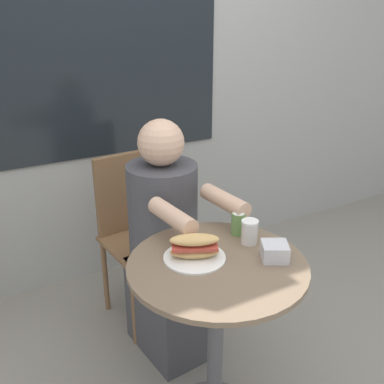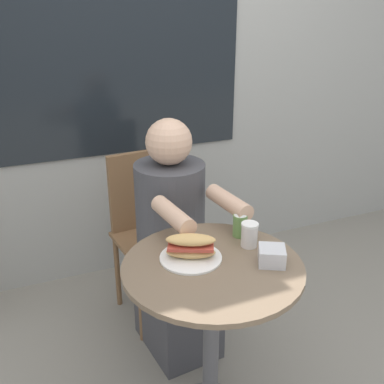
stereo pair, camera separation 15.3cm
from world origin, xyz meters
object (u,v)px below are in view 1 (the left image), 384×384
drink_cup (249,232)px  condiment_bottle (238,221)px  seated_diner (168,256)px  sandwich_on_plate (195,249)px  cafe_table (216,311)px  diner_chair (136,222)px

drink_cup → condiment_bottle: 0.08m
seated_diner → sandwich_on_plate: size_ratio=5.11×
cafe_table → seated_diner: seated_diner is taller
cafe_table → drink_cup: drink_cup is taller
condiment_bottle → seated_diner: bearing=112.9°
condiment_bottle → diner_chair: bearing=102.9°
drink_cup → condiment_bottle: condiment_bottle is taller
diner_chair → sandwich_on_plate: (-0.08, -0.77, 0.25)m
diner_chair → drink_cup: diner_chair is taller
drink_cup → condiment_bottle: bearing=85.8°
cafe_table → drink_cup: size_ratio=7.92×
condiment_bottle → cafe_table: bearing=-141.5°
sandwich_on_plate → condiment_bottle: (0.24, 0.08, 0.02)m
cafe_table → sandwich_on_plate: 0.26m
sandwich_on_plate → condiment_bottle: size_ratio=1.95×
cafe_table → diner_chair: diner_chair is taller
cafe_table → seated_diner: 0.49m
cafe_table → seated_diner: size_ratio=0.65×
cafe_table → sandwich_on_plate: bearing=130.2°
diner_chair → seated_diner: 0.35m
drink_cup → diner_chair: bearing=101.1°
cafe_table → drink_cup: (0.18, 0.06, 0.25)m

